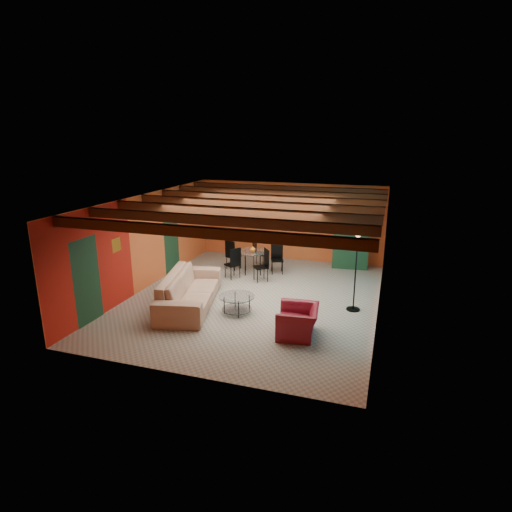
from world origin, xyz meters
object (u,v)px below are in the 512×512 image
(dining_table, at_px, (253,258))
(armoire, at_px, (352,239))
(armchair, at_px, (298,321))
(coffee_table, at_px, (237,304))
(floor_lamp, at_px, (356,271))
(sofa, at_px, (190,290))
(vase, at_px, (253,240))
(potted_plant, at_px, (354,202))

(dining_table, height_order, armoire, armoire)
(armchair, relative_size, coffee_table, 1.14)
(coffee_table, height_order, floor_lamp, floor_lamp)
(sofa, xyz_separation_m, floor_lamp, (4.07, 1.01, 0.62))
(vase, bearing_deg, floor_lamp, -30.87)
(dining_table, distance_m, floor_lamp, 3.95)
(armchair, relative_size, armoire, 0.52)
(sofa, height_order, armoire, armoire)
(dining_table, xyz_separation_m, floor_lamp, (3.36, -2.01, 0.55))
(coffee_table, xyz_separation_m, potted_plant, (2.31, 4.73, 1.96))
(armchair, height_order, dining_table, dining_table)
(coffee_table, xyz_separation_m, armoire, (2.31, 4.73, 0.74))
(dining_table, bearing_deg, potted_plant, 29.40)
(vase, bearing_deg, potted_plant, 29.40)
(dining_table, relative_size, vase, 10.79)
(sofa, bearing_deg, dining_table, -26.73)
(sofa, bearing_deg, armchair, -117.99)
(dining_table, height_order, floor_lamp, floor_lamp)
(floor_lamp, distance_m, potted_plant, 3.85)
(vase, bearing_deg, sofa, -103.29)
(floor_lamp, relative_size, vase, 11.84)
(sofa, relative_size, armchair, 2.93)
(armoire, relative_size, potted_plant, 3.83)
(floor_lamp, xyz_separation_m, potted_plant, (-0.45, 3.65, 1.14))
(coffee_table, height_order, vase, vase)
(sofa, height_order, vase, vase)
(vase, bearing_deg, armoire, 29.40)
(armchair, height_order, vase, vase)
(potted_plant, height_order, vase, potted_plant)
(vase, bearing_deg, coffee_table, -78.91)
(sofa, bearing_deg, coffee_table, -106.29)
(dining_table, relative_size, floor_lamp, 0.91)
(armchair, bearing_deg, armoire, 166.74)
(armchair, xyz_separation_m, armoire, (0.59, 5.45, 0.64))
(floor_lamp, bearing_deg, dining_table, 149.13)
(armchair, height_order, floor_lamp, floor_lamp)
(sofa, xyz_separation_m, coffee_table, (1.32, -0.07, -0.21))
(armchair, height_order, potted_plant, potted_plant)
(sofa, distance_m, dining_table, 3.11)
(dining_table, relative_size, potted_plant, 3.79)
(coffee_table, xyz_separation_m, vase, (-0.61, 3.09, 0.86))
(coffee_table, bearing_deg, armoire, 64.00)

